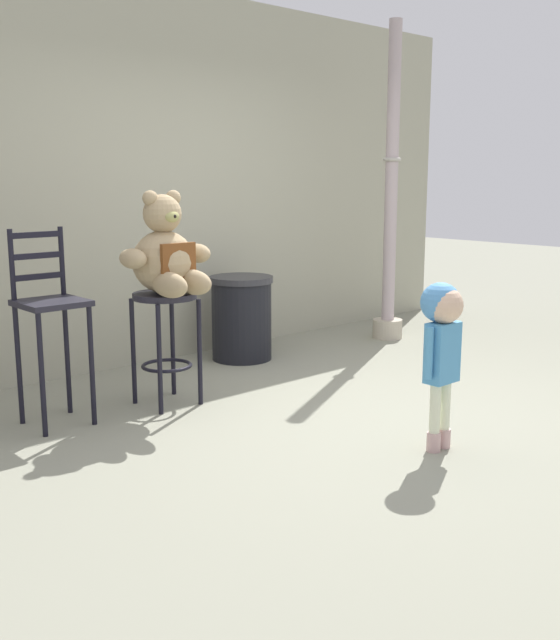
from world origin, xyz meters
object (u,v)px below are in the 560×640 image
at_px(lamppost, 390,217).
at_px(bar_chair_empty, 50,315).
at_px(teddy_bear, 166,256).
at_px(child_walking, 442,330).
at_px(trash_bin, 242,318).
at_px(bar_stool_with_teddy, 166,324).

height_order(lamppost, bar_chair_empty, lamppost).
height_order(teddy_bear, lamppost, lamppost).
xyz_separation_m(child_walking, trash_bin, (0.53, 2.39, -0.34)).
xyz_separation_m(teddy_bear, child_walking, (0.65, -1.72, -0.32)).
bearing_deg(lamppost, trash_bin, 169.31).
height_order(trash_bin, bar_chair_empty, bar_chair_empty).
bearing_deg(bar_stool_with_teddy, trash_bin, 28.43).
height_order(bar_stool_with_teddy, lamppost, lamppost).
xyz_separation_m(teddy_bear, lamppost, (2.74, 0.38, 0.14)).
bearing_deg(bar_chair_empty, bar_stool_with_teddy, -10.42).
bearing_deg(teddy_bear, child_walking, -69.29).
xyz_separation_m(child_walking, bar_chair_empty, (-1.39, 1.89, -0.00)).
relative_size(child_walking, trash_bin, 1.35).
distance_m(child_walking, trash_bin, 2.47).
relative_size(child_walking, lamppost, 0.33).
bearing_deg(teddy_bear, bar_chair_empty, 167.13).
bearing_deg(child_walking, bar_chair_empty, 21.95).
distance_m(bar_stool_with_teddy, trash_bin, 1.36).
height_order(teddy_bear, trash_bin, teddy_bear).
bearing_deg(child_walking, bar_stool_with_teddy, 5.86).
distance_m(teddy_bear, lamppost, 2.77).
bearing_deg(lamppost, teddy_bear, -172.13).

